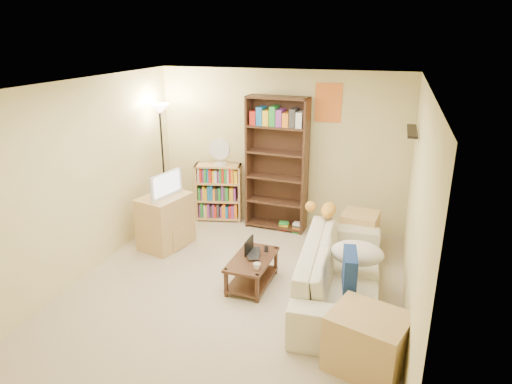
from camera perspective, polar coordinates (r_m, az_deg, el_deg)
room at (r=5.17m, az=-2.76°, el=3.62°), size 4.50×4.54×2.52m
sofa at (r=5.57m, az=10.55°, el=-9.81°), size 2.40×1.12×0.68m
navy_pillow at (r=4.98m, az=11.62°, el=-9.56°), size 0.20×0.46×0.40m
cream_blanket at (r=5.50m, az=12.49°, el=-7.48°), size 0.62×0.45×0.27m
tabby_cat at (r=6.21m, az=8.65°, el=-2.15°), size 0.53×0.21×0.18m
coffee_table at (r=5.79m, az=-0.49°, el=-9.48°), size 0.50×0.86×0.37m
laptop at (r=5.79m, az=0.26°, el=-7.74°), size 0.49×0.43×0.03m
laptop_screen at (r=5.78m, az=-0.88°, el=-6.70°), size 0.02×0.28×0.19m
mug at (r=5.45m, az=0.11°, el=-9.27°), size 0.15×0.15×0.08m
tv_remote at (r=5.92m, az=1.29°, el=-7.13°), size 0.08×0.16×0.02m
tv_stand at (r=6.85m, az=-11.24°, el=-3.60°), size 0.68×0.84×0.78m
television at (r=6.66m, az=-11.56°, el=0.96°), size 0.67×0.38×0.37m
tall_bookshelf at (r=7.13m, az=2.62°, el=3.86°), size 0.97×0.38×2.12m
short_bookshelf at (r=7.67m, az=-4.66°, el=-0.03°), size 0.80×0.45×0.97m
desk_fan at (r=7.41m, az=-4.56°, el=5.06°), size 0.34×0.19×0.45m
floor_lamp at (r=7.37m, az=-11.80°, el=7.64°), size 0.34×0.34×1.98m
side_table at (r=6.83m, az=12.80°, el=-4.80°), size 0.55×0.55×0.57m
end_cabinet at (r=4.61m, az=13.77°, el=-17.71°), size 0.84×0.76×0.57m
book_stacks at (r=7.35m, az=4.43°, el=-4.38°), size 0.39×0.15×0.16m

